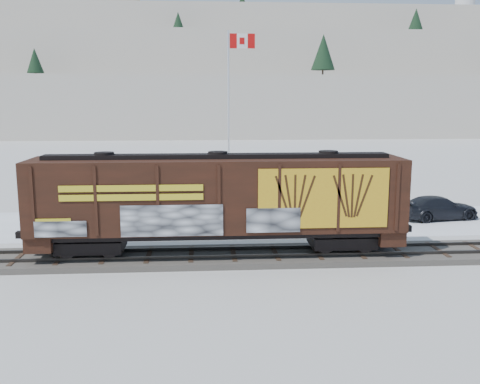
{
  "coord_description": "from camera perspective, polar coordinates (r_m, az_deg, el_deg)",
  "views": [
    {
      "loc": [
        -3.34,
        -24.5,
        7.53
      ],
      "look_at": [
        -1.48,
        3.0,
        2.73
      ],
      "focal_mm": 40.0,
      "sensor_mm": 36.0,
      "label": 1
    }
  ],
  "objects": [
    {
      "name": "ground",
      "position": [
        25.84,
        3.76,
        -7.08
      ],
      "size": [
        500.0,
        500.0,
        0.0
      ],
      "primitive_type": "plane",
      "color": "white",
      "rests_on": "ground"
    },
    {
      "name": "hillside",
      "position": [
        164.46,
        -2.78,
        12.26
      ],
      "size": [
        360.0,
        110.0,
        93.0
      ],
      "color": "white",
      "rests_on": "ground"
    },
    {
      "name": "car_silver",
      "position": [
        33.81,
        -13.02,
        -1.83
      ],
      "size": [
        4.9,
        2.82,
        1.57
      ],
      "primitive_type": "imported",
      "rotation": [
        0.0,
        0.0,
        1.79
      ],
      "color": "#B6B9BE",
      "rests_on": "parking_strip"
    },
    {
      "name": "flagpole",
      "position": [
        38.06,
        -1.06,
        5.39
      ],
      "size": [
        2.3,
        0.9,
        12.18
      ],
      "color": "silver",
      "rests_on": "ground"
    },
    {
      "name": "car_white",
      "position": [
        31.32,
        -4.99,
        -2.74
      ],
      "size": [
        4.33,
        2.44,
        1.35
      ],
      "primitive_type": "imported",
      "rotation": [
        0.0,
        0.0,
        1.83
      ],
      "color": "silver",
      "rests_on": "parking_strip"
    },
    {
      "name": "parking_strip",
      "position": [
        33.04,
        2.05,
        -3.27
      ],
      "size": [
        40.0,
        8.0,
        0.03
      ],
      "primitive_type": "cube",
      "color": "white",
      "rests_on": "ground"
    },
    {
      "name": "car_dark",
      "position": [
        36.02,
        20.43,
        -1.58
      ],
      "size": [
        5.3,
        2.86,
        1.46
      ],
      "primitive_type": "imported",
      "rotation": [
        0.0,
        0.0,
        1.74
      ],
      "color": "black",
      "rests_on": "parking_strip"
    },
    {
      "name": "hopper_railcar",
      "position": [
        24.91,
        -2.34,
        -0.62
      ],
      "size": [
        17.18,
        3.06,
        4.62
      ],
      "color": "black",
      "rests_on": "rail_track"
    },
    {
      "name": "rail_track",
      "position": [
        25.8,
        3.77,
        -6.77
      ],
      "size": [
        50.0,
        3.4,
        0.43
      ],
      "color": "#59544C",
      "rests_on": "ground"
    }
  ]
}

